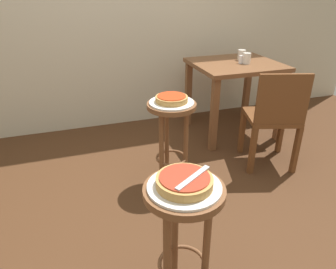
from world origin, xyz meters
The scene contains 13 objects.
ground_plane centered at (0.00, 0.00, 0.00)m, with size 6.00×6.00×0.00m, color #4C2D19.
stool_foreground centered at (-0.15, -0.68, 0.49)m, with size 0.36×0.36×0.67m.
serving_plate_foreground centered at (-0.15, -0.68, 0.68)m, with size 0.32×0.32×0.01m, color white.
pizza_foreground centered at (-0.15, -0.68, 0.71)m, with size 0.24×0.24×0.05m.
stool_middle centered at (0.13, 0.31, 0.49)m, with size 0.36×0.36×0.67m.
serving_plate_middle centered at (0.13, 0.31, 0.68)m, with size 0.32×0.32×0.01m, color white.
pizza_middle centered at (0.13, 0.31, 0.71)m, with size 0.23×0.23×0.05m.
dining_table centered at (1.04, 1.01, 0.61)m, with size 0.83×0.74×0.74m.
cup_near_edge centered at (1.11, 0.95, 0.79)m, with size 0.08×0.08×0.10m, color silver.
cup_far_edge centered at (1.14, 1.10, 0.79)m, with size 0.08×0.08×0.10m, color silver.
condiment_shaker centered at (1.06, 0.97, 0.78)m, with size 0.04×0.04×0.08m, color white.
wooden_chair centered at (1.01, 0.28, 0.47)m, with size 0.50×0.50×0.85m.
pizza_server_knife centered at (-0.12, -0.70, 0.73)m, with size 0.22×0.02×0.01m, color silver.
Camera 1 is at (-0.57, -1.71, 1.47)m, focal length 34.02 mm.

